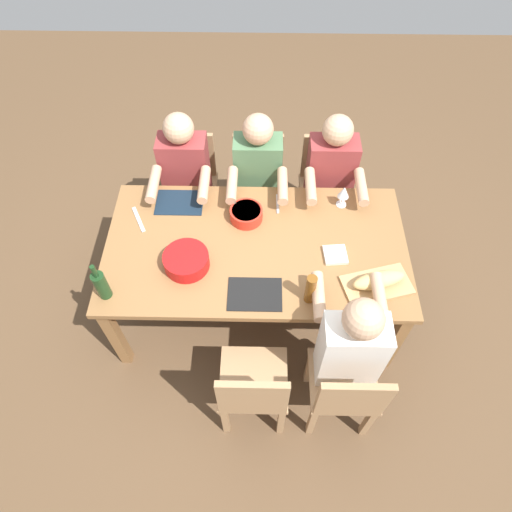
% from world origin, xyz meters
% --- Properties ---
extents(ground_plane, '(8.00, 8.00, 0.00)m').
position_xyz_m(ground_plane, '(0.00, 0.00, 0.00)').
color(ground_plane, brown).
extents(dining_table, '(1.92, 1.04, 0.74)m').
position_xyz_m(dining_table, '(0.00, 0.00, 0.67)').
color(dining_table, olive).
rests_on(dining_table, ground_plane).
extents(chair_near_center, '(0.40, 0.40, 0.85)m').
position_xyz_m(chair_near_center, '(0.00, -0.84, 0.48)').
color(chair_near_center, '#A87F56').
rests_on(chair_near_center, ground_plane).
extents(diner_near_center, '(0.41, 0.53, 1.20)m').
position_xyz_m(diner_near_center, '(0.00, -0.66, 0.70)').
color(diner_near_center, '#2D2D38').
rests_on(diner_near_center, ground_plane).
extents(chair_far_left, '(0.40, 0.40, 0.85)m').
position_xyz_m(chair_far_left, '(-0.53, 0.84, 0.48)').
color(chair_far_left, '#A87F56').
rests_on(chair_far_left, ground_plane).
extents(diner_far_left, '(0.41, 0.53, 1.20)m').
position_xyz_m(diner_far_left, '(-0.53, 0.66, 0.70)').
color(diner_far_left, '#2D2D38').
rests_on(diner_far_left, ground_plane).
extents(chair_far_center, '(0.40, 0.40, 0.85)m').
position_xyz_m(chair_far_center, '(0.00, 0.84, 0.48)').
color(chair_far_center, '#A87F56').
rests_on(chair_far_center, ground_plane).
extents(chair_near_left, '(0.40, 0.40, 0.85)m').
position_xyz_m(chair_near_left, '(-0.53, -0.84, 0.48)').
color(chair_near_left, '#A87F56').
rests_on(chair_near_left, ground_plane).
extents(diner_near_left, '(0.41, 0.53, 1.20)m').
position_xyz_m(diner_near_left, '(-0.53, -0.66, 0.70)').
color(diner_near_left, '#2D2D38').
rests_on(diner_near_left, ground_plane).
extents(chair_near_right, '(0.40, 0.40, 0.85)m').
position_xyz_m(chair_near_right, '(0.53, -0.84, 0.48)').
color(chair_near_right, '#A87F56').
rests_on(chair_near_right, ground_plane).
extents(diner_near_right, '(0.41, 0.53, 1.20)m').
position_xyz_m(diner_near_right, '(0.53, -0.66, 0.70)').
color(diner_near_right, '#2D2D38').
rests_on(diner_near_right, ground_plane).
extents(serving_bowl_salad, '(0.28, 0.28, 0.10)m').
position_xyz_m(serving_bowl_salad, '(0.42, 0.16, 0.80)').
color(serving_bowl_salad, red).
rests_on(serving_bowl_salad, dining_table).
extents(serving_bowl_fruit, '(0.22, 0.22, 0.08)m').
position_xyz_m(serving_bowl_fruit, '(0.07, -0.23, 0.79)').
color(serving_bowl_fruit, red).
rests_on(serving_bowl_fruit, dining_table).
extents(cutting_board, '(0.44, 0.32, 0.02)m').
position_xyz_m(cutting_board, '(-0.72, 0.29, 0.75)').
color(cutting_board, tan).
rests_on(cutting_board, dining_table).
extents(bread_loaf, '(0.34, 0.19, 0.09)m').
position_xyz_m(bread_loaf, '(-0.72, 0.29, 0.81)').
color(bread_loaf, tan).
rests_on(bread_loaf, cutting_board).
extents(wine_bottle, '(0.08, 0.08, 0.29)m').
position_xyz_m(wine_bottle, '(0.87, 0.38, 0.85)').
color(wine_bottle, '#193819').
rests_on(wine_bottle, dining_table).
extents(beer_bottle, '(0.06, 0.06, 0.22)m').
position_xyz_m(beer_bottle, '(-0.31, 0.38, 0.85)').
color(beer_bottle, brown).
rests_on(beer_bottle, dining_table).
extents(wine_glass, '(0.08, 0.08, 0.17)m').
position_xyz_m(wine_glass, '(-0.57, -0.36, 0.86)').
color(wine_glass, silver).
rests_on(wine_glass, dining_table).
extents(fork_near_center, '(0.02, 0.17, 0.01)m').
position_xyz_m(fork_near_center, '(-0.14, -0.36, 0.74)').
color(fork_near_center, silver).
rests_on(fork_near_center, dining_table).
extents(placemat_far_center, '(0.32, 0.23, 0.01)m').
position_xyz_m(placemat_far_center, '(0.00, 0.36, 0.74)').
color(placemat_far_center, black).
rests_on(placemat_far_center, dining_table).
extents(placemat_near_right, '(0.32, 0.23, 0.01)m').
position_xyz_m(placemat_near_right, '(0.53, -0.36, 0.74)').
color(placemat_near_right, '#142333').
rests_on(placemat_near_right, dining_table).
extents(carving_knife, '(0.12, 0.22, 0.01)m').
position_xyz_m(carving_knife, '(0.78, -0.20, 0.74)').
color(carving_knife, silver).
rests_on(carving_knife, dining_table).
extents(napkin_stack, '(0.15, 0.15, 0.02)m').
position_xyz_m(napkin_stack, '(-0.49, 0.07, 0.75)').
color(napkin_stack, white).
rests_on(napkin_stack, dining_table).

